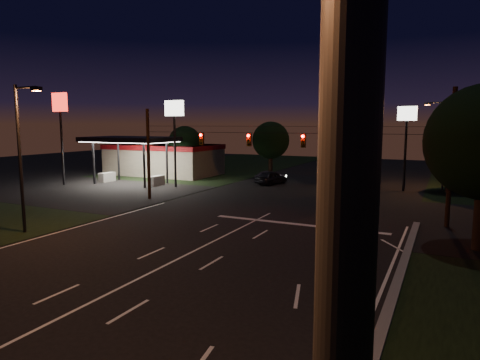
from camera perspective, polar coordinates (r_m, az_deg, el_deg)
The scene contains 19 objects.
ground at distance 20.49m, azimuth -11.12°, elevation -11.69°, with size 140.00×140.00×0.00m, color black.
cross_street_left at distance 45.16m, azimuth -19.21°, elevation -1.44°, with size 20.00×16.00×0.02m, color black.
center_line at distance 16.47m, azimuth -24.36°, elevation -17.12°, with size 0.14×40.00×0.01m, color silver.
stop_bar at distance 29.06m, azimuth 7.67°, elevation -5.86°, with size 12.00×0.50×0.01m, color silver.
utility_pole_right at distance 31.11m, azimuth 25.82°, elevation -5.68°, with size 0.30×0.30×9.00m, color black.
utility_pole_left at distance 39.16m, azimuth -11.95°, elevation -2.50°, with size 0.28×0.28×8.00m, color black.
signal_span at distance 32.57m, azimuth 4.73°, elevation 5.39°, with size 24.00×0.40×1.56m.
gas_station at distance 56.97m, azimuth -10.37°, elevation 3.04°, with size 14.20×16.10×5.25m.
pole_sign_left_near at distance 45.41m, azimuth -8.74°, elevation 7.78°, with size 2.20×0.30×9.10m.
pole_sign_left_far at distance 50.42m, azimuth -22.83°, elevation 7.97°, with size 2.00×0.30×10.00m.
pole_sign_right at distance 45.54m, azimuth 21.31°, elevation 6.43°, with size 1.80×0.30×8.40m.
street_light_left at distance 28.88m, azimuth -27.04°, elevation 3.81°, with size 2.20×0.35×9.00m.
street_light_right_far at distance 47.40m, azimuth 25.37°, elevation 5.03°, with size 2.20×0.35×9.00m.
tree_far_a at distance 54.42m, azimuth -7.28°, elevation 4.88°, with size 4.20×4.20×6.42m.
tree_far_b at distance 53.35m, azimuth 4.19°, elevation 5.25°, with size 4.60×4.60×6.98m.
tree_far_c at distance 49.35m, azimuth 15.70°, elevation 3.98°, with size 3.80×3.80×5.86m.
tree_far_d at distance 46.55m, azimuth 26.29°, elevation 4.43°, with size 4.80×4.80×7.30m.
car_oncoming_a at distance 47.78m, azimuth 4.18°, elevation 0.33°, with size 1.75×4.35×1.48m, color black.
car_oncoming_b at distance 48.64m, azimuth 4.15°, elevation 0.37°, with size 1.42×4.08×1.34m, color black.
Camera 1 is at (11.78, -15.38, 6.68)m, focal length 32.00 mm.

